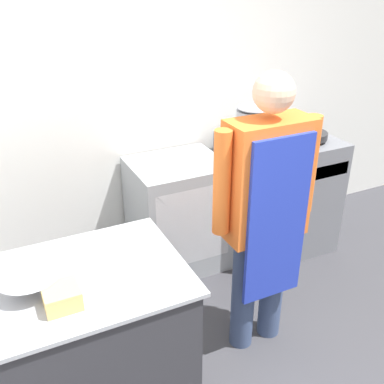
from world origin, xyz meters
TOP-DOWN VIEW (x-y plane):
  - wall_back at (0.00, 2.03)m, footprint 8.00×0.05m
  - prep_counter at (-0.86, 0.64)m, footprint 1.39×0.71m
  - stove at (1.15, 1.60)m, footprint 0.81×0.70m
  - fridge_unit at (0.32, 1.69)m, footprint 0.67×0.58m
  - person_cook at (0.41, 0.73)m, footprint 0.64×0.24m
  - mixing_bowl at (-0.84, 0.63)m, footprint 0.27×0.27m
  - plastic_tub at (-0.74, 0.48)m, footprint 0.14×0.14m
  - stock_pot at (0.97, 1.72)m, footprint 0.27×0.27m
  - saute_pan at (1.31, 1.48)m, footprint 0.27×0.27m

SIDE VIEW (x-z plane):
  - fridge_unit at x=0.32m, z-range 0.00..0.85m
  - prep_counter at x=-0.86m, z-range 0.00..0.88m
  - stove at x=1.15m, z-range -0.01..0.94m
  - plastic_tub at x=-0.74m, z-range 0.88..0.96m
  - mixing_bowl at x=-0.84m, z-range 0.88..0.96m
  - person_cook at x=0.41m, z-range 0.11..1.78m
  - saute_pan at x=1.31m, z-range 0.95..1.00m
  - stock_pot at x=0.97m, z-range 0.95..1.19m
  - wall_back at x=0.00m, z-range 0.00..2.70m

